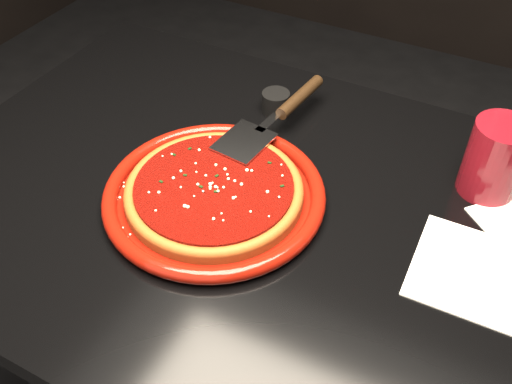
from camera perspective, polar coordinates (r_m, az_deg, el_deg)
table at (r=1.21m, az=1.18°, el=-14.06°), size 1.20×0.80×0.75m
plate at (r=0.92m, az=-4.18°, el=-0.24°), size 0.38×0.38×0.03m
pizza_crust at (r=0.92m, az=-4.19°, el=-0.06°), size 0.30×0.30×0.01m
pizza_crust_rim at (r=0.91m, az=-4.22°, el=0.27°), size 0.30×0.30×0.02m
pizza_sauce at (r=0.91m, az=-4.23°, el=0.51°), size 0.27×0.27×0.01m
parmesan_dusting at (r=0.90m, az=-4.26°, el=0.84°), size 0.25×0.25×0.01m
basil_flecks at (r=0.90m, az=-4.25°, el=0.79°), size 0.23×0.23×0.00m
pizza_server at (r=1.03m, az=1.95°, el=7.60°), size 0.13×0.34×0.02m
cup at (r=0.98m, az=22.78°, el=3.06°), size 0.12×0.12×0.13m
napkin_a at (r=0.88m, az=20.93°, el=-7.52°), size 0.17×0.17×0.00m
ramekin at (r=1.11m, az=1.98°, el=8.96°), size 0.07×0.07×0.04m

